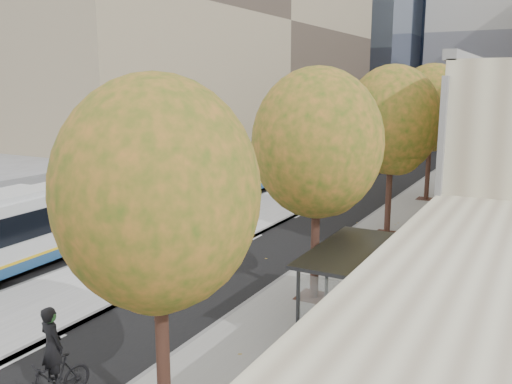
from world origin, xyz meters
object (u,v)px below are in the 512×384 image
Objects in this scene: bus_shelter at (357,264)px; bus_far at (222,174)px; distant_car at (377,140)px; cyclist at (54,368)px.

bus_far reaches higher than bus_shelter.
bus_shelter is at bearing -81.72° from distant_car.
cyclist is at bearing -88.40° from distant_car.
distant_car is at bearing 108.42° from cyclist.
cyclist is 55.17m from distant_car.
bus_shelter is 1.12× the size of distant_car.
distant_car is at bearing 93.35° from bus_far.
bus_shelter is 50.01m from distant_car.
bus_shelter is at bearing -43.45° from bus_far.
cyclist reaches higher than distant_car.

